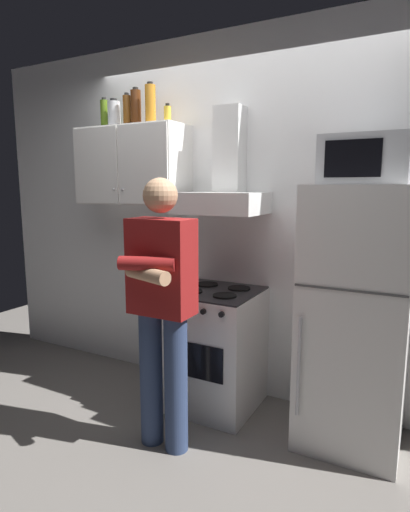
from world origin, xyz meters
The scene contains 14 objects.
ground_plane centered at (0.00, 0.00, 0.00)m, with size 7.00×7.00×0.00m, color slate.
back_wall_tiled centered at (0.00, 0.60, 1.35)m, with size 4.80×0.10×2.70m, color white.
upper_cabinet centered at (-0.85, 0.37, 1.75)m, with size 0.90×0.37×0.60m.
stove_oven centered at (-0.05, 0.25, 0.43)m, with size 0.60×0.62×0.87m.
range_hood centered at (-0.05, 0.38, 1.60)m, with size 0.60×0.44×0.75m.
refrigerator centered at (0.90, 0.25, 0.80)m, with size 0.60×0.62×1.60m.
microwave centered at (0.90, 0.27, 1.74)m, with size 0.48×0.37×0.28m.
person_standing centered at (-0.10, -0.36, 0.90)m, with size 0.38×0.33×1.64m.
bottle_spice_jar centered at (-0.49, 0.35, 2.11)m, with size 0.05×0.05×0.14m.
bottle_olive_oil centered at (-1.13, 0.40, 2.17)m, with size 0.06×0.06×0.25m.
bottle_liquor_amber centered at (-0.65, 0.36, 2.20)m, with size 0.08×0.08×0.30m.
bottle_canister_steel centered at (-1.01, 0.37, 2.15)m, with size 0.10×0.10×0.22m.
bottle_rum_dark centered at (-0.80, 0.37, 2.19)m, with size 0.08×0.08×0.28m.
bottle_beer_brown centered at (-0.88, 0.37, 2.17)m, with size 0.06×0.06×0.25m.
Camera 1 is at (1.26, -2.36, 1.59)m, focal length 29.70 mm.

